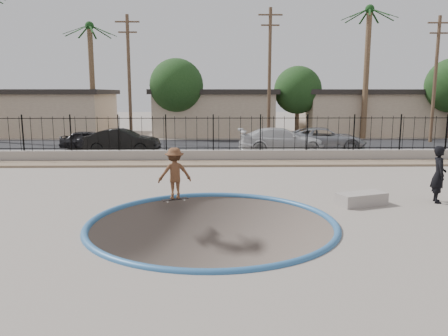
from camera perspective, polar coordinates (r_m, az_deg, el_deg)
name	(u,v)px	position (r m, az deg, el deg)	size (l,w,h in m)	color
ground	(214,176)	(25.22, -1.37, -0.99)	(120.00, 120.00, 2.20)	slate
bowl_pit	(212,224)	(12.31, -1.57, -7.26)	(6.84, 6.84, 1.80)	#4A3F39
coping_ring	(212,224)	(12.31, -1.57, -7.26)	(7.04, 7.04, 0.20)	#2D5E93
rock_strip	(213,164)	(22.26, -1.41, 0.59)	(42.00, 1.60, 0.11)	#8C765C
retaining_wall	(213,156)	(23.31, -1.40, 1.61)	(42.00, 0.45, 0.60)	gray
fence	(213,133)	(23.17, -1.41, 4.55)	(40.00, 0.04, 1.80)	black
street	(214,146)	(29.99, -1.35, 2.90)	(90.00, 8.00, 0.04)	black
house_west	(45,112)	(42.10, -22.36, 6.82)	(11.60, 8.60, 3.90)	tan
house_center	(214,111)	(39.31, -1.33, 7.39)	(10.60, 8.60, 3.90)	tan
house_east	(369,111)	(41.70, 18.44, 7.03)	(12.60, 8.60, 3.90)	tan
palm_mid	(91,55)	(38.26, -16.99, 13.98)	(2.30, 2.30, 9.30)	brown
palm_right	(368,44)	(36.95, 18.27, 15.08)	(2.30, 2.30, 10.30)	brown
utility_pole_left	(129,77)	(32.37, -12.28, 11.49)	(1.70, 0.24, 9.00)	#473323
utility_pole_mid	(269,74)	(32.04, 5.95, 12.13)	(1.70, 0.24, 9.50)	#473323
utility_pole_right	(435,78)	(35.55, 25.87, 10.58)	(1.70, 0.24, 9.00)	#473323
street_tree_left	(176,86)	(35.91, -6.23, 10.64)	(4.32, 4.32, 6.36)	#473323
street_tree_mid	(298,90)	(37.42, 9.60, 9.99)	(3.96, 3.96, 5.83)	#473323
skater	(175,176)	(14.70, -6.46, -1.06)	(1.11, 0.64, 1.72)	brown
skateboard	(175,199)	(14.87, -6.40, -4.08)	(0.90, 0.58, 0.08)	black
videographer	(439,174)	(16.10, 26.25, -0.75)	(0.69, 0.45, 1.89)	black
concrete_ledge	(361,199)	(14.95, 17.52, -3.86)	(1.60, 0.70, 0.40)	gray
car_a	(90,140)	(29.04, -17.11, 3.51)	(1.46, 3.63, 1.24)	black
car_b	(122,141)	(26.91, -13.13, 3.45)	(1.53, 4.40, 1.45)	black
car_c	(281,140)	(26.63, 7.50, 3.60)	(2.10, 5.16, 1.50)	silver
car_d	(324,139)	(28.20, 12.94, 3.71)	(2.37, 5.14, 1.43)	gray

